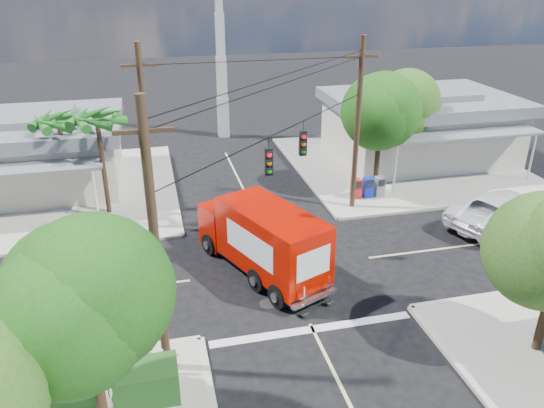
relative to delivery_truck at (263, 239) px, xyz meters
name	(u,v)px	position (x,y,z in m)	size (l,w,h in m)	color
ground	(283,269)	(0.89, 0.03, -1.57)	(120.00, 120.00, 0.00)	black
sidewalk_ne	(401,164)	(11.77, 10.91, -1.50)	(14.12, 14.12, 0.14)	#ACA69B
sidewalk_nw	(51,194)	(-9.99, 10.91, -1.50)	(14.12, 14.12, 0.14)	#ACA69B
road_markings	(292,287)	(0.89, -1.44, -1.57)	(32.00, 32.00, 0.01)	beige
building_ne	(420,125)	(13.39, 12.00, 0.75)	(11.80, 10.20, 4.50)	beige
building_nw	(27,151)	(-11.11, 12.50, 0.65)	(10.80, 10.20, 4.30)	beige
radio_tower	(221,61)	(1.39, 20.03, 4.07)	(0.80, 0.80, 17.00)	silver
tree_sw_front	(85,308)	(-6.10, -7.51, 2.76)	(3.88, 3.78, 6.03)	#422D1C
tree_ne_front	(382,112)	(8.10, 6.79, 3.19)	(4.21, 4.14, 6.66)	#422D1C
tree_ne_back	(406,110)	(10.70, 8.99, 2.61)	(3.77, 3.66, 5.82)	#422D1C
palm_nw_front	(97,121)	(-6.61, 7.53, 3.47)	(3.01, 3.08, 5.59)	#422D1C
palm_nw_back	(59,123)	(-8.61, 9.03, 3.10)	(3.01, 3.08, 5.19)	#422D1C
utility_poles	(237,157)	(-0.69, 1.64, 3.10)	(12.00, 10.68, 9.00)	#473321
picket_fence	(80,375)	(-6.91, -5.57, -0.89)	(5.94, 0.06, 1.00)	silver
hedge_sw	(70,395)	(-7.11, -6.37, -0.88)	(6.20, 1.20, 1.10)	#1F4D1A
vending_boxes	(368,187)	(7.39, 6.23, -0.88)	(1.90, 0.50, 1.10)	red
delivery_truck	(263,239)	(0.00, 0.00, 0.00)	(4.71, 7.40, 3.10)	black
parked_car	(502,211)	(12.53, 1.48, -0.71)	(2.86, 6.21, 1.73)	silver
pedestrian	(105,401)	(-6.07, -7.14, -0.62)	(0.59, 0.39, 1.62)	beige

